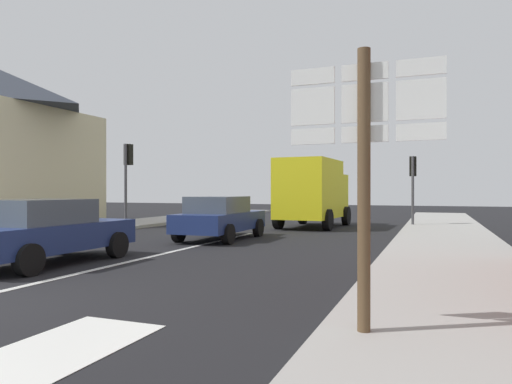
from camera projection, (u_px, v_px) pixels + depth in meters
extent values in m
plane|color=black|center=(230.00, 238.00, 16.22)|extent=(80.00, 80.00, 0.00)
cube|color=#9E9B96|center=(450.00, 253.00, 11.84)|extent=(3.19, 44.00, 0.14)
cube|color=#9E9B96|center=(30.00, 235.00, 16.87)|extent=(3.19, 44.00, 0.14)
cube|color=silver|center=(169.00, 253.00, 12.49)|extent=(0.16, 12.00, 0.01)
cube|color=silver|center=(60.00, 349.00, 4.88)|extent=(1.20, 2.20, 0.01)
cube|color=beige|center=(63.00, 213.00, 26.94)|extent=(4.27, 1.20, 0.70)
cube|color=navy|center=(48.00, 236.00, 10.61)|extent=(1.75, 4.20, 0.60)
cube|color=#47515B|center=(39.00, 212.00, 10.38)|extent=(1.55, 2.10, 0.55)
cylinder|color=black|center=(62.00, 242.00, 12.19)|extent=(0.22, 0.64, 0.64)
cylinder|color=black|center=(117.00, 245.00, 11.56)|extent=(0.22, 0.64, 0.64)
cylinder|color=black|center=(29.00, 260.00, 9.04)|extent=(0.22, 0.64, 0.64)
cube|color=navy|center=(221.00, 221.00, 15.98)|extent=(1.79, 4.22, 0.60)
cube|color=#47515B|center=(218.00, 205.00, 15.74)|extent=(1.57, 2.12, 0.55)
cylinder|color=black|center=(215.00, 226.00, 17.55)|extent=(0.23, 0.64, 0.64)
cylinder|color=black|center=(258.00, 228.00, 16.94)|extent=(0.23, 0.64, 0.64)
cylinder|color=black|center=(179.00, 232.00, 15.02)|extent=(0.23, 0.64, 0.64)
cylinder|color=black|center=(228.00, 234.00, 14.41)|extent=(0.23, 0.64, 0.64)
cube|color=yellow|center=(309.00, 189.00, 20.71)|extent=(2.38, 3.80, 2.60)
cube|color=yellow|center=(324.00, 195.00, 23.00)|extent=(2.15, 1.40, 2.00)
cube|color=#47515B|center=(325.00, 179.00, 23.04)|extent=(1.76, 0.19, 0.70)
cylinder|color=black|center=(303.00, 215.00, 23.40)|extent=(0.32, 0.91, 0.90)
cylinder|color=black|center=(346.00, 216.00, 22.51)|extent=(0.32, 0.91, 0.90)
cylinder|color=black|center=(278.00, 219.00, 20.29)|extent=(0.32, 0.91, 0.90)
cylinder|color=black|center=(328.00, 220.00, 19.40)|extent=(0.32, 0.91, 0.90)
cylinder|color=brown|center=(364.00, 196.00, 5.04)|extent=(0.14, 0.14, 3.20)
cube|color=white|center=(313.00, 77.00, 5.29)|extent=(0.50, 0.03, 0.18)
cube|color=black|center=(313.00, 77.00, 5.31)|extent=(0.43, 0.01, 0.13)
cube|color=white|center=(313.00, 106.00, 5.29)|extent=(0.50, 0.03, 0.42)
cube|color=black|center=(313.00, 107.00, 5.31)|extent=(0.43, 0.01, 0.32)
cube|color=white|center=(313.00, 136.00, 5.29)|extent=(0.50, 0.03, 0.18)
cube|color=black|center=(313.00, 137.00, 5.31)|extent=(0.43, 0.01, 0.13)
cube|color=white|center=(365.00, 72.00, 5.08)|extent=(0.50, 0.03, 0.18)
cube|color=black|center=(365.00, 72.00, 5.10)|extent=(0.43, 0.01, 0.13)
cube|color=white|center=(365.00, 103.00, 5.08)|extent=(0.50, 0.03, 0.42)
cube|color=black|center=(365.00, 103.00, 5.10)|extent=(0.43, 0.01, 0.32)
cube|color=white|center=(365.00, 134.00, 5.08)|extent=(0.50, 0.03, 0.18)
cube|color=black|center=(365.00, 134.00, 5.10)|extent=(0.43, 0.01, 0.13)
cube|color=white|center=(421.00, 67.00, 4.87)|extent=(0.50, 0.03, 0.18)
cube|color=black|center=(421.00, 67.00, 4.89)|extent=(0.43, 0.01, 0.13)
cube|color=white|center=(421.00, 99.00, 4.87)|extent=(0.50, 0.03, 0.42)
cube|color=black|center=(421.00, 100.00, 4.89)|extent=(0.43, 0.01, 0.32)
cube|color=white|center=(421.00, 132.00, 4.88)|extent=(0.50, 0.03, 0.18)
cube|color=black|center=(421.00, 132.00, 4.89)|extent=(0.43, 0.01, 0.13)
cylinder|color=#47474C|center=(126.00, 187.00, 20.01)|extent=(0.12, 0.12, 3.68)
cube|color=black|center=(128.00, 155.00, 20.19)|extent=(0.30, 0.28, 0.90)
sphere|color=red|center=(130.00, 149.00, 20.32)|extent=(0.18, 0.18, 0.18)
sphere|color=#3C2303|center=(130.00, 155.00, 20.32)|extent=(0.18, 0.18, 0.18)
sphere|color=black|center=(130.00, 161.00, 20.32)|extent=(0.18, 0.18, 0.18)
cylinder|color=#47474C|center=(413.00, 192.00, 21.14)|extent=(0.12, 0.12, 3.23)
cube|color=black|center=(413.00, 166.00, 21.33)|extent=(0.30, 0.28, 0.90)
sphere|color=red|center=(413.00, 161.00, 21.46)|extent=(0.18, 0.18, 0.18)
sphere|color=#3C2303|center=(413.00, 167.00, 21.46)|extent=(0.18, 0.18, 0.18)
sphere|color=black|center=(413.00, 173.00, 21.46)|extent=(0.18, 0.18, 0.18)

